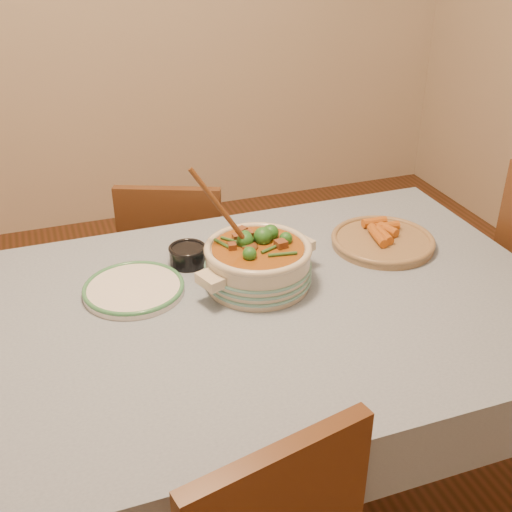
# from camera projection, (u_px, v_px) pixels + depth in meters

# --- Properties ---
(floor) EXTENTS (4.50, 4.50, 0.00)m
(floor) POSITION_uv_depth(u_px,v_px,m) (252.00, 500.00, 2.07)
(floor) COLOR #472B14
(floor) RESTS_ON ground
(dining_table) EXTENTS (1.68, 1.08, 0.76)m
(dining_table) POSITION_uv_depth(u_px,v_px,m) (251.00, 333.00, 1.75)
(dining_table) COLOR brown
(dining_table) RESTS_ON floor
(stew_casserole) EXTENTS (0.37, 0.37, 0.35)m
(stew_casserole) POSITION_uv_depth(u_px,v_px,m) (258.00, 260.00, 1.76)
(stew_casserole) COLOR beige
(stew_casserole) RESTS_ON dining_table
(white_plate) EXTENTS (0.28, 0.28, 0.02)m
(white_plate) POSITION_uv_depth(u_px,v_px,m) (134.00, 289.00, 1.75)
(white_plate) COLOR silver
(white_plate) RESTS_ON dining_table
(condiment_bowl) EXTENTS (0.13, 0.13, 0.06)m
(condiment_bowl) POSITION_uv_depth(u_px,v_px,m) (188.00, 254.00, 1.87)
(condiment_bowl) COLOR black
(condiment_bowl) RESTS_ON dining_table
(fried_plate) EXTENTS (0.34, 0.34, 0.05)m
(fried_plate) POSITION_uv_depth(u_px,v_px,m) (383.00, 240.00, 1.98)
(fried_plate) COLOR #927050
(fried_plate) RESTS_ON dining_table
(chair_far) EXTENTS (0.50, 0.50, 0.81)m
(chair_far) POSITION_uv_depth(u_px,v_px,m) (177.00, 261.00, 2.50)
(chair_far) COLOR #532D19
(chair_far) RESTS_ON floor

